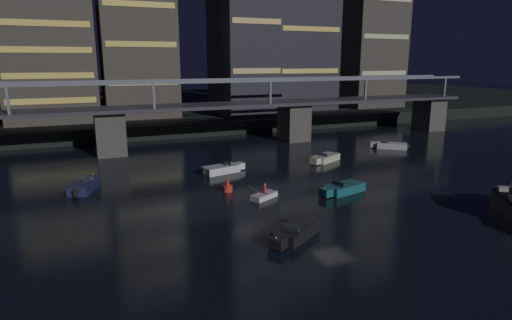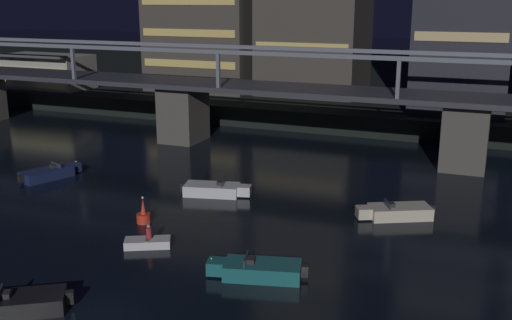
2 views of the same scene
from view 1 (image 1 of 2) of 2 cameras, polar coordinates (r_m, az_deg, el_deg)
ground_plane at (r=32.48m, az=10.38°, el=-8.53°), size 400.00×400.00×0.00m
far_riverbank at (r=107.06m, az=-13.57°, el=6.98°), size 240.00×80.00×2.20m
river_bridge at (r=60.07m, az=-6.24°, el=5.71°), size 85.65×6.40×9.38m
tower_west_low at (r=78.31m, az=-25.80°, el=11.74°), size 13.67×13.34×19.34m
tower_west_tall at (r=79.25m, az=-15.68°, el=16.87°), size 12.24×10.60×31.31m
tower_central at (r=80.22m, az=-1.86°, el=20.62°), size 9.44×13.73×40.62m
tower_east_tall at (r=88.57m, az=6.06°, el=19.44°), size 13.44×8.59×39.37m
tower_east_low at (r=98.34m, az=14.75°, el=17.66°), size 12.03×12.85×36.62m
speedboat_near_center at (r=62.02m, az=17.50°, el=1.86°), size 4.60×4.14×1.16m
speedboat_near_right at (r=29.74m, az=5.17°, el=-9.58°), size 4.79×3.80×1.16m
speedboat_mid_left at (r=40.13m, az=11.49°, el=-3.73°), size 5.19×2.72×1.16m
speedboat_mid_center at (r=43.20m, az=-21.89°, el=-3.23°), size 3.00×5.12×1.16m
speedboat_mid_right at (r=52.05m, az=9.15°, el=0.24°), size 4.91×3.47×1.16m
speedboat_far_left at (r=46.47m, az=-4.47°, el=-1.19°), size 5.20×2.68×1.16m
channel_buoy at (r=39.75m, az=-3.80°, el=-3.56°), size 0.90×0.90×1.76m
dinghy_with_paddler at (r=37.76m, az=1.08°, el=-4.76°), size 2.81×2.71×1.36m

